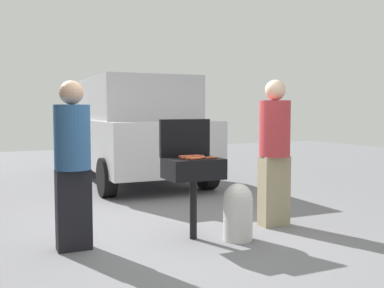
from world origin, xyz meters
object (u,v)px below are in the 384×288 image
Objects in this scene: hot_dog_7 at (196,159)px; person_right at (275,147)px; hot_dog_6 at (198,156)px; bbq_grill at (193,171)px; hot_dog_1 at (194,156)px; hot_dog_2 at (184,156)px; hot_dog_3 at (192,159)px; hot_dog_0 at (200,158)px; parked_minivan at (134,129)px; hot_dog_4 at (192,157)px; person_left at (73,159)px; hot_dog_8 at (187,158)px; propane_tank at (238,211)px; hot_dog_5 at (211,158)px.

person_right reaches higher than hot_dog_7.
bbq_grill is at bearing -142.10° from hot_dog_6.
hot_dog_1 is 0.12m from hot_dog_2.
hot_dog_7 is at bearing 14.00° from person_right.
hot_dog_2 is 0.16m from hot_dog_6.
person_right is (1.21, 0.23, 0.06)m from hot_dog_3.
hot_dog_0 is 0.16m from hot_dog_6.
parked_minivan is at bearing -82.25° from person_right.
hot_dog_4 is 0.10m from hot_dog_6.
person_left is at bearing 176.72° from hot_dog_6.
hot_dog_8 is at bearing -165.34° from bbq_grill.
hot_dog_1 is 1.33m from person_left.
hot_dog_1 is 1.00× the size of hot_dog_3.
hot_dog_6 and hot_dog_7 have the same top height.
hot_dog_6 is at bearing -18.40° from person_left.
person_left is at bearing 179.22° from hot_dog_1.
hot_dog_1 and hot_dog_4 have the same top height.
propane_tank is 4.54m from parked_minivan.
hot_dog_3 is 1.23m from person_right.
bbq_grill is at bearing 119.67° from hot_dog_0.
hot_dog_0 is at bearing -97.97° from hot_dog_1.
bbq_grill is at bearing 57.34° from hot_dog_3.
hot_dog_5 is at bearing -24.27° from hot_dog_8.
bbq_grill is 0.16m from hot_dog_4.
hot_dog_1 is 0.22m from hot_dog_8.
person_right is (1.14, 0.12, 0.22)m from bbq_grill.
hot_dog_4 is (0.07, 0.15, 0.00)m from hot_dog_3.
hot_dog_6 is at bearing 135.75° from propane_tank.
hot_dog_3 and hot_dog_6 have the same top height.
hot_dog_7 is at bearing -29.11° from person_left.
hot_dog_8 is 0.07× the size of person_right.
hot_dog_4 reaches higher than propane_tank.
hot_dog_8 reaches higher than propane_tank.
hot_dog_2 is at bearing 115.29° from hot_dog_0.
hot_dog_7 is 1.25m from person_left.
parked_minivan reaches higher than propane_tank.
hot_dog_4 is 4.26m from parked_minivan.
hot_dog_0 is at bearing 156.09° from propane_tank.
parked_minivan reaches higher than bbq_grill.
hot_dog_6 is at bearing 104.13° from hot_dog_5.
hot_dog_6 is at bearing -65.33° from hot_dog_1.
hot_dog_5 and hot_dog_7 have the same top height.
hot_dog_2 is 0.08× the size of person_left.
hot_dog_2 is 1.00× the size of hot_dog_4.
hot_dog_3 and hot_dog_4 have the same top height.
hot_dog_1 is 0.31m from hot_dog_7.
hot_dog_8 is (-0.24, 0.11, 0.00)m from hot_dog_5.
hot_dog_6 is (-0.05, 0.20, 0.00)m from hot_dog_5.
parked_minivan is (0.61, 4.10, 0.13)m from hot_dog_1.
hot_dog_8 reaches higher than bbq_grill.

